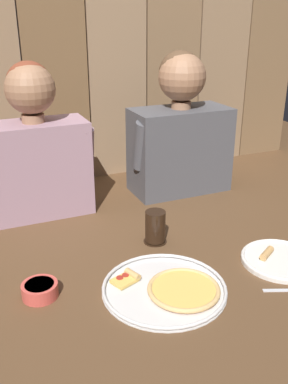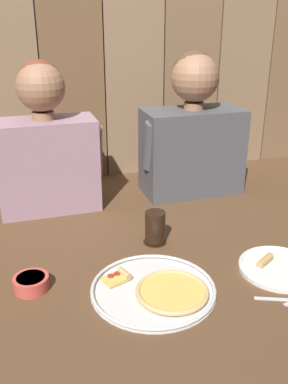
% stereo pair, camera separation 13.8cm
% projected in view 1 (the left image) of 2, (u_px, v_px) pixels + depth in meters
% --- Properties ---
extents(ground_plane, '(3.20, 3.20, 0.00)m').
position_uv_depth(ground_plane, '(164.00, 253.00, 1.38)').
color(ground_plane, brown).
extents(pizza_tray, '(0.35, 0.35, 0.03)m').
position_uv_depth(pizza_tray, '(170.00, 288.00, 1.18)').
color(pizza_tray, silver).
rests_on(pizza_tray, ground).
extents(dinner_plate, '(0.24, 0.24, 0.03)m').
position_uv_depth(dinner_plate, '(280.00, 260.00, 1.32)').
color(dinner_plate, white).
rests_on(dinner_plate, ground).
extents(drinking_glass, '(0.08, 0.08, 0.11)m').
position_uv_depth(drinking_glass, '(155.00, 227.00, 1.42)').
color(drinking_glass, black).
rests_on(drinking_glass, ground).
extents(dipping_bowl, '(0.10, 0.10, 0.04)m').
position_uv_depth(dipping_bowl, '(40.00, 289.00, 1.16)').
color(dipping_bowl, '#CC4C42').
rests_on(dipping_bowl, ground).
extents(diner_left, '(0.41, 0.19, 0.57)m').
position_uv_depth(diner_left, '(36.00, 148.00, 1.56)').
color(diner_left, gray).
rests_on(diner_left, ground).
extents(diner_right, '(0.44, 0.21, 0.58)m').
position_uv_depth(diner_right, '(180.00, 130.00, 1.78)').
color(diner_right, '#4C4C51').
rests_on(diner_right, ground).
extents(wooden_backdrop_wall, '(2.19, 0.03, 1.23)m').
position_uv_depth(wooden_backdrop_wall, '(86.00, 38.00, 1.80)').
color(wooden_backdrop_wall, brown).
rests_on(wooden_backdrop_wall, ground).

